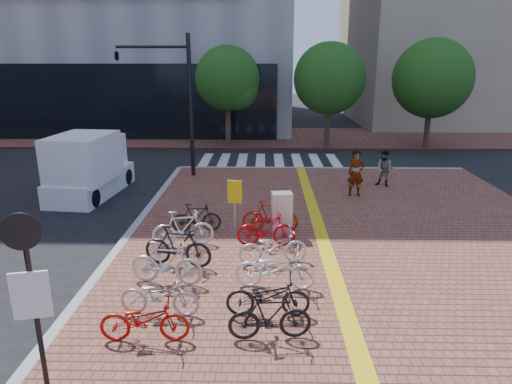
{
  "coord_description": "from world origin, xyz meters",
  "views": [
    {
      "loc": [
        0.24,
        -10.07,
        5.46
      ],
      "look_at": [
        -0.04,
        3.85,
        1.3
      ],
      "focal_mm": 32.0,
      "sensor_mm": 36.0,
      "label": 1
    }
  ],
  "objects_px": {
    "bike_5": "(196,217)",
    "bike_8": "(275,268)",
    "pedestrian_a": "(356,173)",
    "bike_11": "(270,216)",
    "bike_7": "(268,296)",
    "yellow_sign": "(235,196)",
    "bike_10": "(266,229)",
    "box_truck": "(89,166)",
    "bike_4": "(183,228)",
    "notice_sign": "(30,285)",
    "bike_3": "(178,246)",
    "bike_6": "(270,316)",
    "bike_2": "(166,263)",
    "utility_box": "(282,213)",
    "bike_1": "(159,295)",
    "bike_9": "(273,247)",
    "traffic_light_pole": "(157,79)",
    "bike_0": "(144,320)",
    "pedestrian_b": "(385,169)"
  },
  "relations": [
    {
      "from": "bike_5",
      "to": "bike_8",
      "type": "height_order",
      "value": "bike_8"
    },
    {
      "from": "pedestrian_a",
      "to": "bike_11",
      "type": "bearing_deg",
      "value": -133.52
    },
    {
      "from": "bike_7",
      "to": "yellow_sign",
      "type": "relative_size",
      "value": 1.07
    },
    {
      "from": "bike_10",
      "to": "yellow_sign",
      "type": "bearing_deg",
      "value": 38.87
    },
    {
      "from": "bike_7",
      "to": "box_truck",
      "type": "xyz_separation_m",
      "value": [
        -7.18,
        9.17,
        0.6
      ]
    },
    {
      "from": "bike_7",
      "to": "yellow_sign",
      "type": "bearing_deg",
      "value": 11.26
    },
    {
      "from": "bike_4",
      "to": "notice_sign",
      "type": "bearing_deg",
      "value": 158.64
    },
    {
      "from": "bike_3",
      "to": "bike_7",
      "type": "distance_m",
      "value": 3.33
    },
    {
      "from": "bike_5",
      "to": "notice_sign",
      "type": "relative_size",
      "value": 0.49
    },
    {
      "from": "bike_8",
      "to": "bike_11",
      "type": "xyz_separation_m",
      "value": [
        -0.08,
        3.62,
        0.02
      ]
    },
    {
      "from": "bike_10",
      "to": "bike_6",
      "type": "bearing_deg",
      "value": 178.24
    },
    {
      "from": "bike_2",
      "to": "box_truck",
      "type": "relative_size",
      "value": 0.39
    },
    {
      "from": "bike_6",
      "to": "notice_sign",
      "type": "distance_m",
      "value": 4.27
    },
    {
      "from": "box_truck",
      "to": "bike_11",
      "type": "bearing_deg",
      "value": -30.86
    },
    {
      "from": "bike_11",
      "to": "notice_sign",
      "type": "bearing_deg",
      "value": 155.97
    },
    {
      "from": "bike_10",
      "to": "pedestrian_a",
      "type": "relative_size",
      "value": 0.94
    },
    {
      "from": "bike_8",
      "to": "pedestrian_a",
      "type": "distance_m",
      "value": 8.3
    },
    {
      "from": "bike_3",
      "to": "utility_box",
      "type": "distance_m",
      "value": 3.62
    },
    {
      "from": "bike_1",
      "to": "bike_2",
      "type": "height_order",
      "value": "bike_2"
    },
    {
      "from": "bike_3",
      "to": "bike_4",
      "type": "height_order",
      "value": "bike_3"
    },
    {
      "from": "utility_box",
      "to": "bike_9",
      "type": "bearing_deg",
      "value": -97.8
    },
    {
      "from": "bike_3",
      "to": "bike_10",
      "type": "xyz_separation_m",
      "value": [
        2.31,
        1.37,
        -0.04
      ]
    },
    {
      "from": "box_truck",
      "to": "bike_8",
      "type": "bearing_deg",
      "value": -47.25
    },
    {
      "from": "notice_sign",
      "to": "box_truck",
      "type": "bearing_deg",
      "value": 107.02
    },
    {
      "from": "bike_11",
      "to": "bike_2",
      "type": "bearing_deg",
      "value": 146.85
    },
    {
      "from": "bike_6",
      "to": "pedestrian_a",
      "type": "relative_size",
      "value": 0.9
    },
    {
      "from": "bike_10",
      "to": "pedestrian_a",
      "type": "height_order",
      "value": "pedestrian_a"
    },
    {
      "from": "bike_5",
      "to": "bike_11",
      "type": "height_order",
      "value": "bike_11"
    },
    {
      "from": "traffic_light_pole",
      "to": "box_truck",
      "type": "relative_size",
      "value": 1.35
    },
    {
      "from": "bike_5",
      "to": "bike_7",
      "type": "height_order",
      "value": "bike_7"
    },
    {
      "from": "bike_3",
      "to": "yellow_sign",
      "type": "bearing_deg",
      "value": -16.87
    },
    {
      "from": "bike_8",
      "to": "notice_sign",
      "type": "xyz_separation_m",
      "value": [
        -3.81,
        -3.64,
        1.48
      ]
    },
    {
      "from": "bike_5",
      "to": "bike_2",
      "type": "bearing_deg",
      "value": 169.41
    },
    {
      "from": "bike_1",
      "to": "traffic_light_pole",
      "type": "height_order",
      "value": "traffic_light_pole"
    },
    {
      "from": "bike_3",
      "to": "bike_5",
      "type": "relative_size",
      "value": 1.19
    },
    {
      "from": "bike_7",
      "to": "utility_box",
      "type": "xyz_separation_m",
      "value": [
        0.44,
        4.67,
        0.2
      ]
    },
    {
      "from": "bike_9",
      "to": "bike_10",
      "type": "relative_size",
      "value": 1.08
    },
    {
      "from": "bike_9",
      "to": "yellow_sign",
      "type": "distance_m",
      "value": 2.67
    },
    {
      "from": "pedestrian_a",
      "to": "box_truck",
      "type": "distance_m",
      "value": 10.68
    },
    {
      "from": "bike_0",
      "to": "bike_8",
      "type": "height_order",
      "value": "bike_8"
    },
    {
      "from": "bike_11",
      "to": "bike_10",
      "type": "bearing_deg",
      "value": 176.44
    },
    {
      "from": "bike_10",
      "to": "bike_3",
      "type": "bearing_deg",
      "value": 118.14
    },
    {
      "from": "utility_box",
      "to": "bike_4",
      "type": "bearing_deg",
      "value": -161.01
    },
    {
      "from": "pedestrian_a",
      "to": "pedestrian_b",
      "type": "xyz_separation_m",
      "value": [
        1.48,
        1.37,
        -0.14
      ]
    },
    {
      "from": "bike_3",
      "to": "pedestrian_b",
      "type": "bearing_deg",
      "value": -31.79
    },
    {
      "from": "bike_5",
      "to": "pedestrian_b",
      "type": "xyz_separation_m",
      "value": [
        7.19,
        5.36,
        0.3
      ]
    },
    {
      "from": "bike_2",
      "to": "bike_9",
      "type": "bearing_deg",
      "value": -57.88
    },
    {
      "from": "bike_7",
      "to": "pedestrian_a",
      "type": "relative_size",
      "value": 0.98
    },
    {
      "from": "bike_9",
      "to": "yellow_sign",
      "type": "height_order",
      "value": "yellow_sign"
    },
    {
      "from": "yellow_sign",
      "to": "bike_6",
      "type": "bearing_deg",
      "value": -79.59
    }
  ]
}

